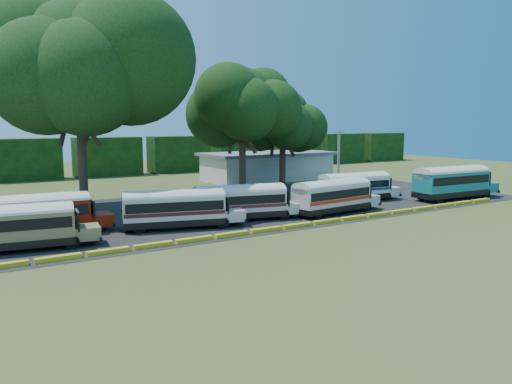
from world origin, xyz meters
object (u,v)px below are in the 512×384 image
bus_red (35,212)px  bus_teal (453,180)px  bus_beige (15,225)px  bus_cream_west (176,207)px  tree_west (78,64)px  bus_white_red (333,195)px

bus_red → bus_teal: bearing=-3.5°
bus_beige → bus_teal: 42.91m
bus_cream_west → tree_west: tree_west is taller
bus_beige → tree_west: bearing=68.2°
bus_red → tree_west: 15.88m
bus_beige → bus_teal: bus_teal is taller
bus_red → bus_white_red: 24.80m
bus_cream_west → bus_white_red: bearing=9.2°
tree_west → bus_white_red: bearing=-36.1°
bus_beige → tree_west: (7.42, 12.88, 11.73)m
bus_cream_west → bus_teal: bearing=12.1°
bus_cream_west → tree_west: 17.31m
bus_white_red → bus_beige: bearing=172.6°
bus_beige → bus_red: bearing=72.5°
bus_teal → bus_white_red: bearing=-177.5°
bus_red → tree_west: bearing=61.5°
bus_teal → tree_west: size_ratio=0.58×
bus_cream_west → bus_beige: bearing=-160.4°
bus_teal → tree_west: 39.79m
bus_white_red → bus_teal: size_ratio=0.88×
bus_white_red → bus_teal: bearing=-6.6°
bus_red → tree_west: (5.64, 9.18, 11.67)m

